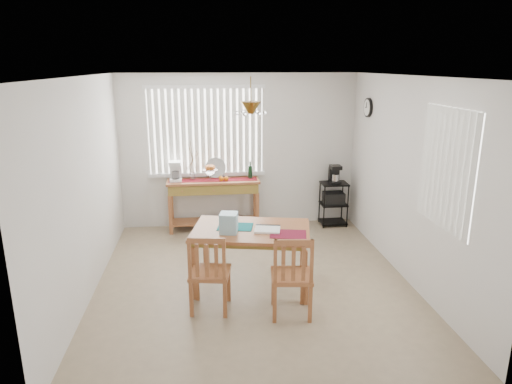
{
  "coord_description": "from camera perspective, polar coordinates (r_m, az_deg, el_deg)",
  "views": [
    {
      "loc": [
        -0.58,
        -5.4,
        2.73
      ],
      "look_at": [
        0.1,
        0.55,
        1.05
      ],
      "focal_mm": 32.0,
      "sensor_mm": 36.0,
      "label": 1
    }
  ],
  "objects": [
    {
      "name": "ground",
      "position": [
        6.08,
        -0.36,
        -11.06
      ],
      "size": [
        4.0,
        4.5,
        0.01
      ],
      "primitive_type": "cube",
      "color": "#9D886A"
    },
    {
      "name": "room_shell",
      "position": [
        5.54,
        -0.38,
        4.87
      ],
      "size": [
        4.2,
        4.7,
        2.7
      ],
      "color": "silver",
      "rests_on": "ground"
    },
    {
      "name": "sideboard",
      "position": [
        7.7,
        -5.25,
        -0.07
      ],
      "size": [
        1.54,
        0.43,
        0.87
      ],
      "color": "#A36037",
      "rests_on": "ground"
    },
    {
      "name": "sideboard_items",
      "position": [
        7.63,
        -7.28,
        2.47
      ],
      "size": [
        1.46,
        0.36,
        0.66
      ],
      "color": "maroon",
      "rests_on": "sideboard"
    },
    {
      "name": "wire_cart",
      "position": [
        8.05,
        9.67,
        -0.95
      ],
      "size": [
        0.45,
        0.36,
        0.76
      ],
      "color": "black",
      "rests_on": "ground"
    },
    {
      "name": "cart_items",
      "position": [
        7.94,
        9.8,
        2.16
      ],
      "size": [
        0.18,
        0.22,
        0.31
      ],
      "color": "black",
      "rests_on": "wire_cart"
    },
    {
      "name": "dining_table",
      "position": [
        5.69,
        -0.61,
        -5.45
      ],
      "size": [
        1.59,
        1.19,
        0.77
      ],
      "color": "#A36037",
      "rests_on": "ground"
    },
    {
      "name": "table_items",
      "position": [
        5.53,
        -2.18,
        -4.12
      ],
      "size": [
        1.09,
        0.72,
        0.25
      ],
      "color": "#146F76",
      "rests_on": "dining_table"
    },
    {
      "name": "chair_left",
      "position": [
        5.23,
        -5.84,
        -10.05
      ],
      "size": [
        0.51,
        0.51,
        0.95
      ],
      "color": "#A36037",
      "rests_on": "ground"
    },
    {
      "name": "chair_right",
      "position": [
        5.12,
        4.5,
        -10.47
      ],
      "size": [
        0.5,
        0.5,
        0.97
      ],
      "color": "#A36037",
      "rests_on": "ground"
    }
  ]
}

